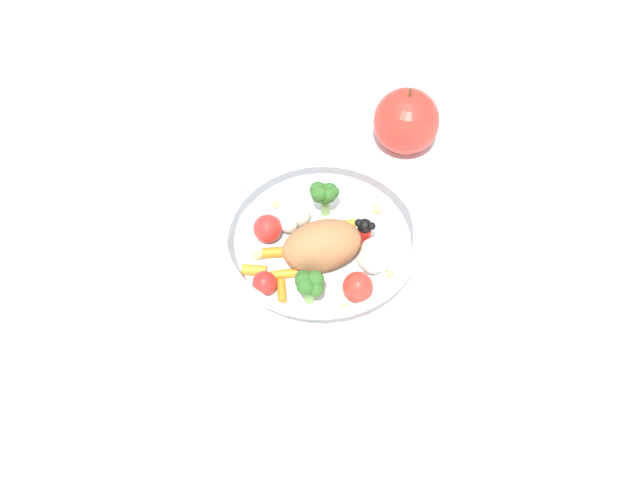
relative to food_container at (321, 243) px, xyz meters
name	(u,v)px	position (x,y,z in m)	size (l,w,h in m)	color
ground_plane	(312,250)	(-0.01, 0.01, -0.03)	(2.40, 2.40, 0.00)	white
food_container	(321,243)	(0.00, 0.00, 0.00)	(0.22, 0.22, 0.07)	white
loose_apple	(406,121)	(0.11, 0.17, 0.01)	(0.08, 0.08, 0.09)	red
folded_napkin	(134,340)	(-0.19, -0.09, -0.03)	(0.11, 0.14, 0.01)	silver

